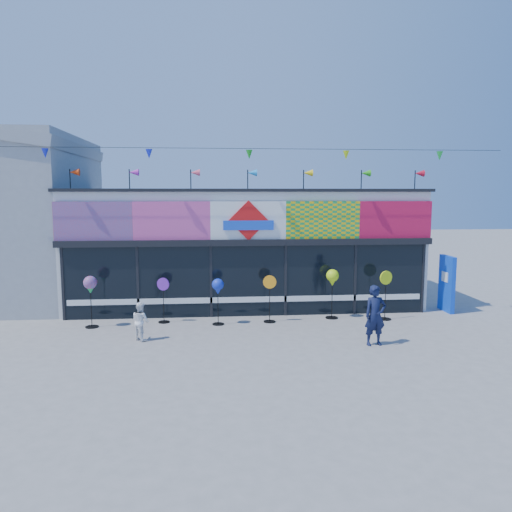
{
  "coord_description": "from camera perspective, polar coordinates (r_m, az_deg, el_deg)",
  "views": [
    {
      "loc": [
        -1.15,
        -12.35,
        3.96
      ],
      "look_at": [
        0.12,
        2.0,
        2.14
      ],
      "focal_mm": 35.0,
      "sensor_mm": 36.0,
      "label": 1
    }
  ],
  "objects": [
    {
      "name": "blue_sign",
      "position": [
        17.93,
        20.97,
        -2.95
      ],
      "size": [
        0.17,
        0.94,
        1.88
      ],
      "rotation": [
        0.0,
        0.0,
        0.01
      ],
      "color": "blue",
      "rests_on": "ground"
    },
    {
      "name": "spinner_2",
      "position": [
        15.06,
        -4.38,
        -3.65
      ],
      "size": [
        0.36,
        0.36,
        1.41
      ],
      "color": "black",
      "rests_on": "ground"
    },
    {
      "name": "adult_man",
      "position": [
        13.45,
        13.47,
        -6.62
      ],
      "size": [
        0.62,
        0.45,
        1.58
      ],
      "primitive_type": "imported",
      "rotation": [
        0.0,
        0.0,
        0.13
      ],
      "color": "#121839",
      "rests_on": "ground"
    },
    {
      "name": "spinner_1",
      "position": [
        15.59,
        -10.53,
        -4.85
      ],
      "size": [
        0.38,
        0.36,
        1.39
      ],
      "color": "black",
      "rests_on": "ground"
    },
    {
      "name": "ground",
      "position": [
        13.02,
        0.26,
        -10.51
      ],
      "size": [
        80.0,
        80.0,
        0.0
      ],
      "primitive_type": "plane",
      "color": "gray",
      "rests_on": "ground"
    },
    {
      "name": "spinner_5",
      "position": [
        16.18,
        14.58,
        -4.21
      ],
      "size": [
        0.43,
        0.4,
        1.55
      ],
      "color": "black",
      "rests_on": "ground"
    },
    {
      "name": "kite_shop",
      "position": [
        18.42,
        -1.45,
        1.25
      ],
      "size": [
        16.0,
        5.7,
        5.31
      ],
      "color": "white",
      "rests_on": "ground"
    },
    {
      "name": "spinner_4",
      "position": [
        15.94,
        8.72,
        -2.63
      ],
      "size": [
        0.4,
        0.4,
        1.58
      ],
      "color": "black",
      "rests_on": "ground"
    },
    {
      "name": "spinner_3",
      "position": [
        15.38,
        1.57,
        -4.76
      ],
      "size": [
        0.41,
        0.37,
        1.46
      ],
      "color": "black",
      "rests_on": "ground"
    },
    {
      "name": "spinner_0",
      "position": [
        15.47,
        -18.41,
        -3.31
      ],
      "size": [
        0.39,
        0.39,
        1.55
      ],
      "color": "black",
      "rests_on": "ground"
    },
    {
      "name": "child",
      "position": [
        13.95,
        -13.06,
        -7.25
      ],
      "size": [
        0.57,
        0.57,
        1.05
      ],
      "primitive_type": "imported",
      "rotation": [
        0.0,
        0.0,
        2.36
      ],
      "color": "white",
      "rests_on": "ground"
    }
  ]
}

